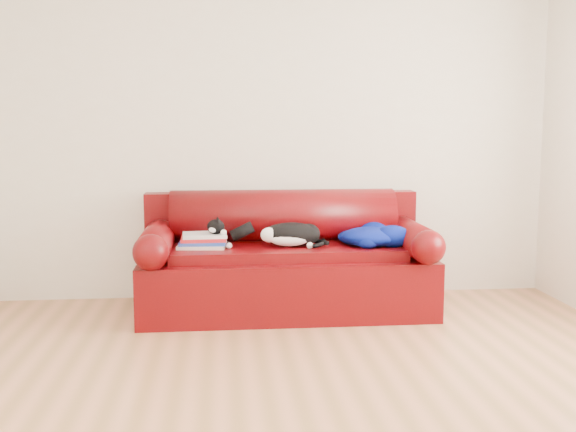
% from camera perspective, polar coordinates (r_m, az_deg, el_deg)
% --- Properties ---
extents(ground, '(4.50, 4.50, 0.00)m').
position_cam_1_polar(ground, '(3.62, 0.77, -14.41)').
color(ground, olive).
rests_on(ground, ground).
extents(room_shell, '(4.52, 4.02, 2.61)m').
position_cam_1_polar(room_shell, '(3.40, 2.92, 12.84)').
color(room_shell, beige).
rests_on(room_shell, ground).
extents(sofa_base, '(2.10, 0.90, 0.50)m').
position_cam_1_polar(sofa_base, '(4.98, -0.16, -5.40)').
color(sofa_base, '#3A0204').
rests_on(sofa_base, ground).
extents(sofa_back, '(2.10, 1.01, 0.88)m').
position_cam_1_polar(sofa_back, '(5.16, -0.42, -1.50)').
color(sofa_back, '#3A0204').
rests_on(sofa_back, ground).
extents(book_stack, '(0.36, 0.29, 0.10)m').
position_cam_1_polar(book_stack, '(4.84, -7.18, -2.07)').
color(book_stack, beige).
rests_on(book_stack, sofa_base).
extents(cat, '(0.61, 0.25, 0.22)m').
position_cam_1_polar(cat, '(4.82, 0.19, -1.63)').
color(cat, black).
rests_on(cat, sofa_base).
extents(blanket, '(0.52, 0.44, 0.16)m').
position_cam_1_polar(blanket, '(4.93, 7.18, -1.65)').
color(blanket, '#020A4E').
rests_on(blanket, sofa_base).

